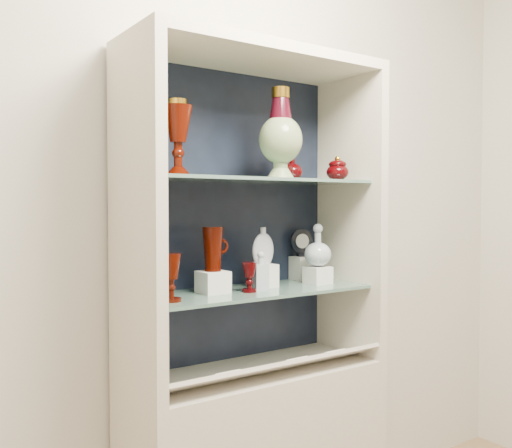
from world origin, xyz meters
TOP-DOWN VIEW (x-y plane):
  - wall_back at (0.00, 1.75)m, footprint 3.50×0.02m
  - cabinet_back_panel at (0.00, 1.72)m, footprint 0.98×0.02m
  - cabinet_side_left at (-0.48, 1.53)m, footprint 0.04×0.40m
  - cabinet_side_right at (0.48, 1.53)m, footprint 0.04×0.40m
  - cabinet_top_cap at (0.00, 1.53)m, footprint 1.00×0.40m
  - shelf_lower at (0.00, 1.55)m, footprint 0.92×0.34m
  - shelf_upper at (0.00, 1.55)m, footprint 0.92×0.34m
  - label_ledge at (0.00, 1.42)m, footprint 0.92×0.17m
  - label_card_0 at (-0.21, 1.42)m, footprint 0.10×0.06m
  - label_card_1 at (0.09, 1.42)m, footprint 0.10×0.06m
  - label_card_2 at (0.28, 1.42)m, footprint 0.10×0.06m
  - pedestal_lamp_left at (-0.44, 1.56)m, footprint 0.11×0.11m
  - pedestal_lamp_right at (-0.33, 1.53)m, footprint 0.12×0.12m
  - enamel_urn at (0.08, 1.48)m, footprint 0.19×0.19m
  - ruby_decanter_a at (0.16, 1.58)m, footprint 0.08×0.08m
  - ruby_decanter_b at (0.24, 1.62)m, footprint 0.11×0.11m
  - lidded_bowl at (0.37, 1.49)m, footprint 0.11×0.11m
  - cobalt_goblet at (-0.44, 1.52)m, footprint 0.09×0.09m
  - ruby_goblet_tall at (-0.37, 1.49)m, footprint 0.08×0.08m
  - ruby_goblet_small at (-0.05, 1.51)m, footprint 0.07×0.07m
  - riser_ruby_pitcher at (-0.17, 1.57)m, footprint 0.10×0.10m
  - ruby_pitcher at (-0.17, 1.57)m, footprint 0.12×0.08m
  - clear_square_bottle at (0.01, 1.52)m, footprint 0.06×0.06m
  - riser_flat_flask at (0.07, 1.58)m, footprint 0.09×0.09m
  - flat_flask at (0.07, 1.58)m, footprint 0.11×0.06m
  - riser_clear_round_decanter at (0.31, 1.53)m, footprint 0.09×0.09m
  - clear_round_decanter at (0.31, 1.53)m, footprint 0.13×0.13m
  - riser_cameo_medallion at (0.33, 1.67)m, footprint 0.08×0.08m
  - cameo_medallion at (0.33, 1.67)m, footprint 0.11×0.06m

SIDE VIEW (x-z plane):
  - label_ledge at x=0.00m, z-range 0.74..0.82m
  - label_card_0 at x=-0.21m, z-range 0.78..0.81m
  - label_card_1 at x=0.09m, z-range 0.78..0.81m
  - label_card_2 at x=0.28m, z-range 0.78..0.81m
  - shelf_lower at x=0.00m, z-range 1.04..1.05m
  - riser_clear_round_decanter at x=0.31m, z-range 1.05..1.12m
  - riser_ruby_pitcher at x=-0.17m, z-range 1.05..1.13m
  - riser_flat_flask at x=0.07m, z-range 1.05..1.14m
  - riser_cameo_medallion at x=0.33m, z-range 1.05..1.15m
  - ruby_goblet_small at x=-0.05m, z-range 1.05..1.16m
  - clear_square_bottle at x=0.01m, z-range 1.05..1.20m
  - ruby_goblet_tall at x=-0.37m, z-range 1.05..1.21m
  - cobalt_goblet at x=-0.44m, z-range 1.05..1.23m
  - clear_round_decanter at x=0.31m, z-range 1.12..1.29m
  - cameo_medallion at x=0.33m, z-range 1.15..1.27m
  - ruby_pitcher at x=-0.17m, z-range 1.13..1.29m
  - flat_flask at x=0.07m, z-range 1.14..1.29m
  - cabinet_back_panel at x=0.00m, z-range 0.75..1.90m
  - cabinet_side_left at x=-0.48m, z-range 0.75..1.90m
  - cabinet_side_right at x=0.48m, z-range 0.75..1.90m
  - wall_back at x=0.00m, z-range 0.00..2.80m
  - shelf_upper at x=0.00m, z-range 1.46..1.47m
  - lidded_bowl at x=0.37m, z-range 1.47..1.57m
  - ruby_decanter_b at x=0.24m, z-range 1.47..1.67m
  - ruby_decanter_a at x=0.16m, z-range 1.47..1.68m
  - pedestal_lamp_left at x=-0.44m, z-range 1.47..1.73m
  - pedestal_lamp_right at x=-0.33m, z-range 1.47..1.73m
  - enamel_urn at x=0.08m, z-range 1.47..1.81m
  - cabinet_top_cap at x=0.00m, z-range 1.90..1.94m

